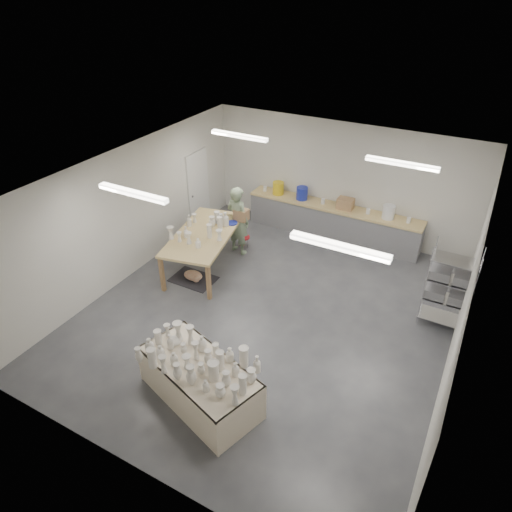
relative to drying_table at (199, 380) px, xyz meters
The scene contains 9 objects.
room 3.06m from the drying_table, 92.93° to the left, with size 8.00×8.02×3.00m.
back_counter 6.19m from the drying_table, 90.33° to the left, with size 4.60×0.60×1.24m.
wire_shelf 5.06m from the drying_table, 50.89° to the left, with size 0.88×0.48×1.80m.
drying_table is the anchor object (origin of this frame).
work_table 4.09m from the drying_table, 121.44° to the left, with size 1.73×2.67×1.26m.
rug 3.50m from the drying_table, 127.23° to the left, with size 1.00×0.70×0.02m, color black.
cat 3.47m from the drying_table, 127.09° to the left, with size 0.49×0.37×0.20m.
potter 4.74m from the drying_table, 112.72° to the left, with size 0.64×0.42×1.76m, color gray.
red_stool 4.97m from the drying_table, 111.51° to the left, with size 0.36×0.36×0.29m.
Camera 1 is at (3.32, -6.63, 6.08)m, focal length 32.00 mm.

